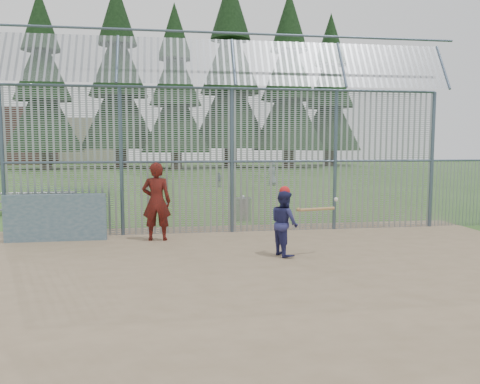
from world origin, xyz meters
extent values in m
plane|color=#2D511E|center=(0.00, 0.00, 0.00)|extent=(120.00, 120.00, 0.00)
cube|color=#756047|center=(0.00, -0.50, 0.01)|extent=(14.00, 10.00, 0.02)
cube|color=#38566B|center=(-4.60, 2.90, 0.62)|extent=(2.50, 0.12, 1.20)
imported|color=navy|center=(0.77, 0.56, 0.75)|extent=(0.71, 0.82, 1.45)
imported|color=maroon|center=(-2.06, 2.65, 1.02)|extent=(0.77, 0.55, 2.00)
imported|color=slate|center=(4.46, 18.37, 0.75)|extent=(0.86, 0.84, 1.49)
imported|color=slate|center=(1.17, 17.85, 0.43)|extent=(0.54, 0.41, 0.86)
sphere|color=red|center=(0.77, 0.56, 1.45)|extent=(0.23, 0.23, 0.23)
cylinder|color=#AA7F4C|center=(1.47, 0.41, 1.06)|extent=(0.84, 0.25, 0.07)
sphere|color=#AA7F4C|center=(1.04, 0.41, 1.06)|extent=(0.09, 0.09, 0.09)
sphere|color=white|center=(1.97, 0.58, 1.25)|extent=(0.09, 0.09, 0.09)
cylinder|color=gray|center=(0.65, 5.61, 0.35)|extent=(0.52, 0.52, 0.70)
cylinder|color=#9EA0A5|center=(0.65, 5.61, 0.72)|extent=(0.56, 0.56, 0.05)
sphere|color=#9EA0A5|center=(0.65, 5.61, 0.77)|extent=(0.10, 0.10, 0.10)
cube|color=slate|center=(-6.69, 7.80, 0.20)|extent=(3.00, 0.25, 0.05)
cube|color=gray|center=(-6.69, 8.15, 0.45)|extent=(3.00, 0.25, 0.05)
cube|color=slate|center=(-6.69, 8.50, 0.70)|extent=(3.00, 0.25, 0.05)
cube|color=gray|center=(-5.29, 8.15, 0.35)|extent=(0.06, 0.90, 0.70)
cylinder|color=#47566B|center=(-6.00, 3.50, 2.00)|extent=(0.10, 0.10, 4.00)
cylinder|color=#47566B|center=(-3.00, 3.50, 2.00)|extent=(0.10, 0.10, 4.00)
cylinder|color=#47566B|center=(0.00, 3.50, 2.00)|extent=(0.10, 0.10, 4.00)
cylinder|color=#47566B|center=(3.00, 3.50, 2.00)|extent=(0.10, 0.10, 4.00)
cylinder|color=#47566B|center=(6.00, 3.50, 2.00)|extent=(0.10, 0.10, 4.00)
cylinder|color=#47566B|center=(0.00, 3.50, 4.00)|extent=(12.00, 0.07, 0.07)
cylinder|color=#47566B|center=(0.00, 3.50, 2.00)|extent=(12.00, 0.06, 0.06)
cube|color=gray|center=(0.00, 3.50, 2.00)|extent=(12.00, 0.02, 4.00)
cube|color=gray|center=(0.00, 3.12, 4.65)|extent=(12.00, 0.77, 1.31)
cylinder|color=#47566B|center=(6.00, 3.50, 1.00)|extent=(0.08, 0.08, 2.00)
cylinder|color=#332319|center=(-14.00, 40.00, 1.53)|extent=(1.19, 1.19, 3.06)
cone|color=black|center=(-14.00, 40.00, 10.20)|extent=(7.48, 7.48, 13.94)
cylinder|color=#332319|center=(-7.00, 43.00, 1.71)|extent=(1.33, 1.33, 3.42)
cone|color=black|center=(-7.00, 43.00, 11.40)|extent=(8.36, 8.36, 15.58)
cylinder|color=#332319|center=(-1.00, 39.00, 1.44)|extent=(1.12, 1.12, 2.88)
cone|color=black|center=(-1.00, 39.00, 9.60)|extent=(7.04, 7.04, 13.12)
cylinder|color=#332319|center=(5.00, 42.00, 1.80)|extent=(1.40, 1.40, 3.60)
cone|color=black|center=(5.00, 42.00, 12.00)|extent=(8.80, 8.80, 16.40)
cylinder|color=#332319|center=(11.00, 40.00, 1.62)|extent=(1.26, 1.26, 3.24)
cone|color=black|center=(11.00, 40.00, 10.80)|extent=(7.92, 7.92, 14.76)
cylinder|color=#332319|center=(17.00, 44.00, 1.53)|extent=(1.19, 1.19, 3.06)
cone|color=black|center=(17.00, 44.00, 10.20)|extent=(7.48, 7.48, 13.94)
cube|color=brown|center=(-22.00, 55.00, 3.50)|extent=(10.00, 8.00, 7.00)
cube|color=#B2A58C|center=(-12.00, 58.00, 3.00)|extent=(8.00, 7.00, 6.00)
camera|label=1|loc=(-1.72, -9.39, 2.47)|focal=35.00mm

